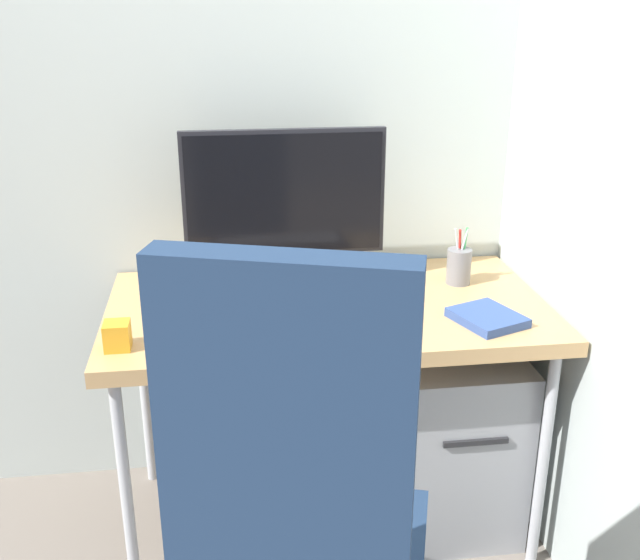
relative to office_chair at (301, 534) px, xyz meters
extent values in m
plane|color=slate|center=(0.17, 0.81, -0.61)|extent=(8.00, 8.00, 0.00)
cube|color=#B7C1BC|center=(0.17, 1.18, 0.79)|extent=(2.43, 0.04, 2.80)
cube|color=#B7C1BC|center=(0.82, 0.64, 0.79)|extent=(0.04, 1.86, 2.80)
cube|color=tan|center=(0.17, 0.81, 0.10)|extent=(1.25, 0.67, 0.04)
cylinder|color=#B2B5BA|center=(-0.40, 0.53, -0.27)|extent=(0.03, 0.03, 0.70)
cylinder|color=#B2B5BA|center=(0.73, 0.53, -0.27)|extent=(0.03, 0.03, 0.70)
cylinder|color=#B2B5BA|center=(-0.40, 1.09, -0.27)|extent=(0.03, 0.03, 0.70)
cylinder|color=#B2B5BA|center=(0.73, 1.09, -0.27)|extent=(0.03, 0.03, 0.70)
cube|color=navy|center=(-0.04, -0.12, 0.23)|extent=(0.42, 0.19, 0.74)
cube|color=#9EA0A5|center=(0.55, 0.84, -0.32)|extent=(0.37, 0.56, 0.58)
cube|color=#262628|center=(0.55, 0.56, -0.21)|extent=(0.19, 0.01, 0.02)
cube|color=black|center=(0.06, 0.98, 0.13)|extent=(0.15, 0.12, 0.01)
cube|color=black|center=(0.06, 0.99, 0.18)|extent=(0.04, 0.02, 0.10)
cube|color=black|center=(0.06, 0.99, 0.41)|extent=(0.59, 0.02, 0.37)
cube|color=black|center=(0.06, 0.97, 0.41)|extent=(0.57, 0.01, 0.35)
cube|color=black|center=(0.07, 0.59, 0.14)|extent=(0.47, 0.16, 0.02)
cube|color=gray|center=(0.07, 0.59, 0.15)|extent=(0.43, 0.13, 0.00)
ellipsoid|color=#333338|center=(-0.27, 0.65, 0.14)|extent=(0.09, 0.10, 0.03)
cylinder|color=slate|center=(0.58, 0.92, 0.18)|extent=(0.07, 0.07, 0.11)
cylinder|color=silver|center=(0.58, 0.92, 0.24)|extent=(0.03, 0.01, 0.12)
cylinder|color=silver|center=(0.59, 0.92, 0.24)|extent=(0.03, 0.01, 0.12)
torus|color=#3FAD59|center=(0.58, 0.92, 0.19)|extent=(0.04, 0.04, 0.01)
cylinder|color=#3FAD59|center=(0.60, 0.92, 0.23)|extent=(0.02, 0.02, 0.14)
cylinder|color=red|center=(0.59, 0.93, 0.22)|extent=(0.02, 0.02, 0.14)
cube|color=#334C8C|center=(0.57, 0.63, 0.14)|extent=(0.21, 0.22, 0.02)
cube|color=orange|center=(-0.39, 0.60, 0.16)|extent=(0.06, 0.06, 0.07)
camera|label=1|loc=(-0.12, -1.15, 0.96)|focal=42.25mm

